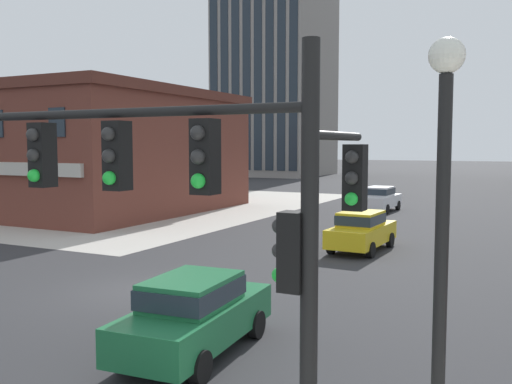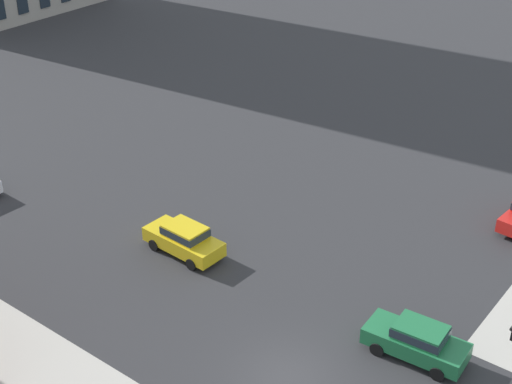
{
  "view_description": "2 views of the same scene",
  "coord_description": "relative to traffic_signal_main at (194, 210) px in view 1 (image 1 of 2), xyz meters",
  "views": [
    {
      "loc": [
        10.84,
        -13.53,
        4.44
      ],
      "look_at": [
        1.48,
        5.25,
        2.71
      ],
      "focal_mm": 39.66,
      "sensor_mm": 36.0,
      "label": 1
    },
    {
      "loc": [
        -19.52,
        -13.28,
        22.22
      ],
      "look_at": [
        5.36,
        5.75,
        4.51
      ],
      "focal_mm": 53.13,
      "sensor_mm": 36.0,
      "label": 2
    }
  ],
  "objects": [
    {
      "name": "storefront_block_near_corner",
      "position": [
        -27.37,
        24.09,
        0.43
      ],
      "size": [
        23.15,
        17.4,
        8.11
      ],
      "color": "brown",
      "rests_on": "ground"
    },
    {
      "name": "car_cross_eastbound",
      "position": [
        -2.6,
        4.01,
        -2.72
      ],
      "size": [
        2.12,
        4.51,
        1.68
      ],
      "color": "#1E6B3D",
      "rests_on": "ground"
    },
    {
      "name": "car_cross_westbound",
      "position": [
        -2.73,
        17.21,
        -2.72
      ],
      "size": [
        2.05,
        4.48,
        1.68
      ],
      "color": "gold",
      "rests_on": "ground"
    },
    {
      "name": "traffic_signal_main",
      "position": [
        0.0,
        0.0,
        0.0
      ],
      "size": [
        6.3,
        2.09,
        5.59
      ],
      "color": "black",
      "rests_on": "ground"
    },
    {
      "name": "street_lamp_corner_near",
      "position": [
        2.98,
        -0.02,
        -0.19
      ],
      "size": [
        0.36,
        0.36,
        5.5
      ],
      "color": "black",
      "rests_on": "ground"
    },
    {
      "name": "sidewalk_far_corner",
      "position": [
        -27.02,
        27.61,
        -3.64
      ],
      "size": [
        32.0,
        32.0,
        0.02
      ],
      "primitive_type": "cube",
      "color": "#B7B2A8",
      "rests_on": "ground"
    },
    {
      "name": "car_main_northbound_far",
      "position": [
        -5.61,
        31.82,
        -2.72
      ],
      "size": [
        2.04,
        4.47,
        1.68
      ],
      "color": "silver",
      "rests_on": "ground"
    },
    {
      "name": "ground_plane",
      "position": [
        -7.02,
        7.61,
        -3.64
      ],
      "size": [
        320.0,
        320.0,
        0.0
      ],
      "primitive_type": "plane",
      "color": "#2D2D30"
    }
  ]
}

